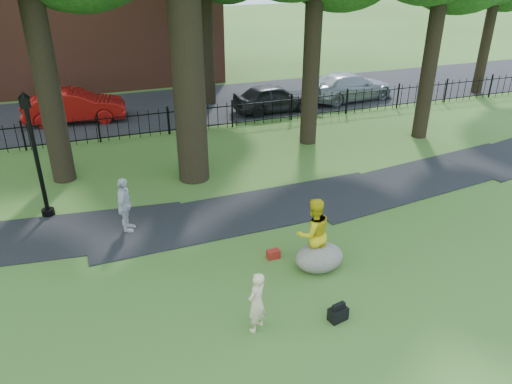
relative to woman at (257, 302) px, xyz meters
name	(u,v)px	position (x,y,z in m)	size (l,w,h in m)	color
ground	(258,290)	(0.50, 1.31, -0.75)	(120.00, 120.00, 0.00)	#3A5C20
footpath	(247,212)	(1.50, 5.21, -0.75)	(36.00, 2.60, 0.03)	black
street	(155,109)	(0.50, 17.31, -0.75)	(80.00, 7.00, 0.02)	black
iron_fence	(168,121)	(0.50, 13.31, -0.15)	(44.00, 0.04, 1.20)	black
woman	(257,302)	(0.00, 0.00, 0.00)	(0.55, 0.36, 1.50)	beige
man	(313,233)	(2.22, 1.85, 0.24)	(0.97, 0.75, 1.99)	gold
pedestrian	(125,205)	(-2.24, 5.31, 0.12)	(1.01, 0.42, 1.73)	#BAB9BF
boulder	(319,256)	(2.35, 1.67, -0.37)	(1.30, 0.98, 0.76)	#676056
lamppost	(37,158)	(-4.52, 7.11, 1.22)	(0.40, 0.40, 4.01)	black
backpack	(338,314)	(1.86, -0.34, -0.59)	(0.43, 0.27, 0.32)	black
red_bag	(273,254)	(1.37, 2.50, -0.63)	(0.35, 0.22, 0.24)	maroon
red_sedan	(75,106)	(-3.39, 16.56, 0.02)	(1.64, 4.69, 1.55)	#A9100D
grey_car	(274,98)	(6.20, 14.91, -0.04)	(1.67, 4.15, 1.42)	black
silver_car	(350,86)	(10.89, 15.52, -0.02)	(2.04, 5.03, 1.46)	#989CA1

